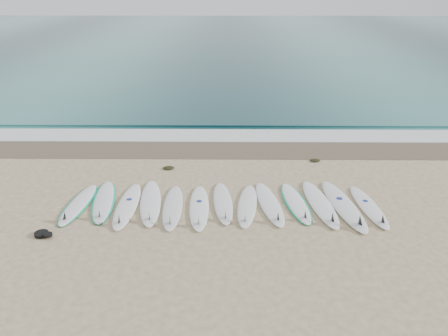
{
  "coord_description": "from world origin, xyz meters",
  "views": [
    {
      "loc": [
        0.14,
        -10.12,
        5.57
      ],
      "look_at": [
        0.02,
        1.6,
        0.4
      ],
      "focal_mm": 35.0,
      "sensor_mm": 36.0,
      "label": 1
    }
  ],
  "objects_px": {
    "surfboard_0": "(78,205)",
    "surfboard_12": "(370,207)",
    "surfboard_6": "(223,203)",
    "leash_coil": "(43,234)"
  },
  "relations": [
    {
      "from": "surfboard_6",
      "to": "leash_coil",
      "type": "relative_size",
      "value": 5.25
    },
    {
      "from": "surfboard_0",
      "to": "surfboard_6",
      "type": "xyz_separation_m",
      "value": [
        3.83,
        0.1,
        0.01
      ]
    },
    {
      "from": "leash_coil",
      "to": "surfboard_0",
      "type": "bearing_deg",
      "value": 76.09
    },
    {
      "from": "surfboard_0",
      "to": "surfboard_12",
      "type": "xyz_separation_m",
      "value": [
        7.65,
        -0.09,
        0.01
      ]
    },
    {
      "from": "surfboard_12",
      "to": "leash_coil",
      "type": "relative_size",
      "value": 5.24
    },
    {
      "from": "surfboard_12",
      "to": "leash_coil",
      "type": "height_order",
      "value": "surfboard_12"
    },
    {
      "from": "surfboard_0",
      "to": "surfboard_12",
      "type": "relative_size",
      "value": 0.98
    },
    {
      "from": "surfboard_6",
      "to": "surfboard_12",
      "type": "height_order",
      "value": "same"
    },
    {
      "from": "surfboard_0",
      "to": "leash_coil",
      "type": "xyz_separation_m",
      "value": [
        -0.36,
        -1.45,
        0.01
      ]
    },
    {
      "from": "surfboard_12",
      "to": "surfboard_6",
      "type": "bearing_deg",
      "value": 171.91
    }
  ]
}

